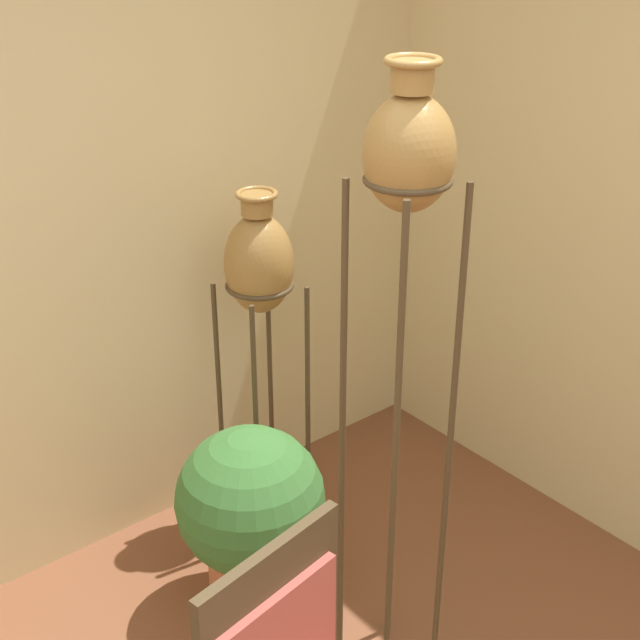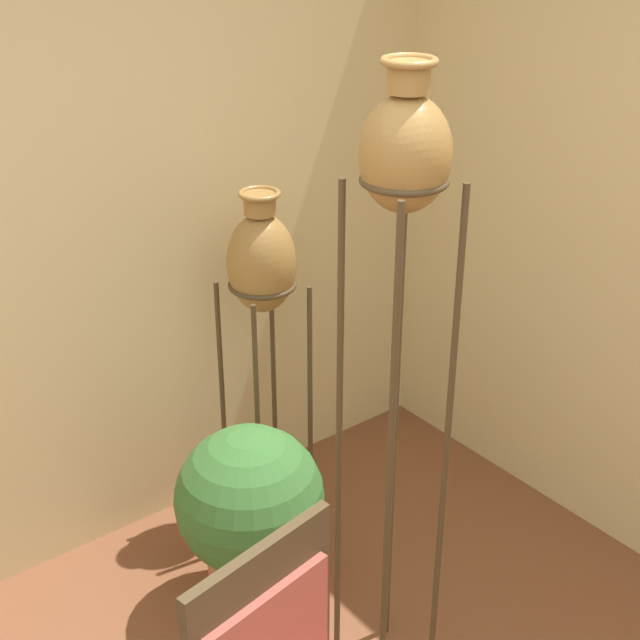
% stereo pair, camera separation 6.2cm
% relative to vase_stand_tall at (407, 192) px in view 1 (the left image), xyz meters
% --- Properties ---
extents(vase_stand_tall, '(0.25, 0.25, 2.04)m').
position_rel_vase_stand_tall_xyz_m(vase_stand_tall, '(0.00, 0.00, 0.00)').
color(vase_stand_tall, '#473823').
rests_on(vase_stand_tall, ground_plane).
extents(vase_stand_medium, '(0.27, 0.27, 1.43)m').
position_rel_vase_stand_tall_xyz_m(vase_stand_medium, '(0.17, 0.93, -0.58)').
color(vase_stand_medium, '#473823').
rests_on(vase_stand_medium, ground_plane).
extents(potted_plant, '(0.53, 0.53, 0.74)m').
position_rel_vase_stand_tall_xyz_m(potted_plant, '(-0.18, 0.52, -1.28)').
color(potted_plant, '#B26647').
rests_on(potted_plant, ground_plane).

